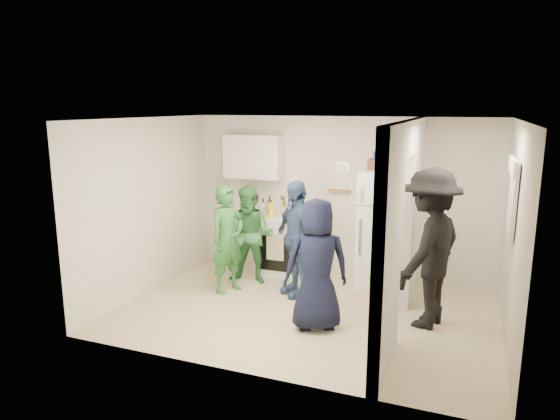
# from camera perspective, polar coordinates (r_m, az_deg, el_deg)

# --- Properties ---
(floor) EXTENTS (4.80, 4.80, 0.00)m
(floor) POSITION_cam_1_polar(r_m,az_deg,el_deg) (6.73, 2.92, -11.47)
(floor) COLOR tan
(floor) RESTS_ON ground
(wall_back) EXTENTS (4.80, 0.00, 4.80)m
(wall_back) POSITION_cam_1_polar(r_m,az_deg,el_deg) (7.94, 6.82, 1.54)
(wall_back) COLOR silver
(wall_back) RESTS_ON floor
(wall_front) EXTENTS (4.80, 0.00, 4.80)m
(wall_front) POSITION_cam_1_polar(r_m,az_deg,el_deg) (4.80, -3.25, -5.31)
(wall_front) COLOR silver
(wall_front) RESTS_ON floor
(wall_left) EXTENTS (0.00, 3.40, 3.40)m
(wall_left) POSITION_cam_1_polar(r_m,az_deg,el_deg) (7.42, -14.89, 0.48)
(wall_left) COLOR silver
(wall_left) RESTS_ON floor
(wall_right) EXTENTS (0.00, 3.40, 3.40)m
(wall_right) POSITION_cam_1_polar(r_m,az_deg,el_deg) (6.07, 25.15, -2.77)
(wall_right) COLOR silver
(wall_right) RESTS_ON floor
(ceiling) EXTENTS (4.80, 4.80, 0.00)m
(ceiling) POSITION_cam_1_polar(r_m,az_deg,el_deg) (6.18, 3.17, 10.33)
(ceiling) COLOR white
(ceiling) RESTS_ON wall_back
(partition_pier_back) EXTENTS (0.12, 1.20, 2.50)m
(partition_pier_back) POSITION_cam_1_polar(r_m,az_deg,el_deg) (7.16, 14.98, 0.07)
(partition_pier_back) COLOR silver
(partition_pier_back) RESTS_ON floor
(partition_pier_front) EXTENTS (0.12, 1.20, 2.50)m
(partition_pier_front) POSITION_cam_1_polar(r_m,az_deg,el_deg) (5.03, 12.24, -4.75)
(partition_pier_front) COLOR silver
(partition_pier_front) RESTS_ON floor
(partition_header) EXTENTS (0.12, 1.00, 0.40)m
(partition_header) POSITION_cam_1_polar(r_m,az_deg,el_deg) (5.93, 14.36, 7.97)
(partition_header) COLOR silver
(partition_header) RESTS_ON partition_pier_back
(stove) EXTENTS (0.78, 0.65, 0.93)m
(stove) POSITION_cam_1_polar(r_m,az_deg,el_deg) (8.05, 0.39, -3.96)
(stove) COLOR white
(stove) RESTS_ON floor
(upper_cabinet) EXTENTS (0.95, 0.34, 0.70)m
(upper_cabinet) POSITION_cam_1_polar(r_m,az_deg,el_deg) (8.14, -3.04, 6.13)
(upper_cabinet) COLOR silver
(upper_cabinet) RESTS_ON wall_back
(fridge) EXTENTS (0.72, 0.70, 1.75)m
(fridge) POSITION_cam_1_polar(r_m,az_deg,el_deg) (7.52, 11.85, -2.16)
(fridge) COLOR white
(fridge) RESTS_ON floor
(wicker_basket) EXTENTS (0.35, 0.25, 0.15)m
(wicker_basket) POSITION_cam_1_polar(r_m,az_deg,el_deg) (7.42, 11.47, 5.11)
(wicker_basket) COLOR brown
(wicker_basket) RESTS_ON fridge
(blue_bowl) EXTENTS (0.24, 0.24, 0.11)m
(blue_bowl) POSITION_cam_1_polar(r_m,az_deg,el_deg) (7.40, 11.51, 6.11)
(blue_bowl) COLOR #152F97
(blue_bowl) RESTS_ON wicker_basket
(yellow_cup_stack_top) EXTENTS (0.09, 0.09, 0.25)m
(yellow_cup_stack_top) POSITION_cam_1_polar(r_m,az_deg,el_deg) (7.22, 13.79, 5.22)
(yellow_cup_stack_top) COLOR #FDA915
(yellow_cup_stack_top) RESTS_ON fridge
(wall_clock) EXTENTS (0.22, 0.02, 0.22)m
(wall_clock) POSITION_cam_1_polar(r_m,az_deg,el_deg) (7.84, 7.22, 4.73)
(wall_clock) COLOR white
(wall_clock) RESTS_ON wall_back
(spice_shelf) EXTENTS (0.35, 0.08, 0.03)m
(spice_shelf) POSITION_cam_1_polar(r_m,az_deg,el_deg) (7.87, 6.75, 2.20)
(spice_shelf) COLOR olive
(spice_shelf) RESTS_ON wall_back
(nook_window) EXTENTS (0.03, 0.70, 0.80)m
(nook_window) POSITION_cam_1_polar(r_m,az_deg,el_deg) (6.18, 25.18, 1.28)
(nook_window) COLOR black
(nook_window) RESTS_ON wall_right
(nook_window_frame) EXTENTS (0.04, 0.76, 0.86)m
(nook_window_frame) POSITION_cam_1_polar(r_m,az_deg,el_deg) (6.18, 25.04, 1.29)
(nook_window_frame) COLOR white
(nook_window_frame) RESTS_ON wall_right
(nook_valance) EXTENTS (0.04, 0.82, 0.18)m
(nook_valance) POSITION_cam_1_polar(r_m,az_deg,el_deg) (6.13, 25.09, 4.52)
(nook_valance) COLOR white
(nook_valance) RESTS_ON wall_right
(yellow_cup_stack_stove) EXTENTS (0.09, 0.09, 0.25)m
(yellow_cup_stack_stove) POSITION_cam_1_polar(r_m,az_deg,el_deg) (7.75, -1.01, -0.07)
(yellow_cup_stack_stove) COLOR yellow
(yellow_cup_stack_stove) RESTS_ON stove
(red_cup) EXTENTS (0.09, 0.09, 0.12)m
(red_cup) POSITION_cam_1_polar(r_m,az_deg,el_deg) (7.66, 1.41, -0.71)
(red_cup) COLOR red
(red_cup) RESTS_ON stove
(person_green_left) EXTENTS (0.57, 0.67, 1.56)m
(person_green_left) POSITION_cam_1_polar(r_m,az_deg,el_deg) (7.21, -6.00, -3.34)
(person_green_left) COLOR #317B37
(person_green_left) RESTS_ON floor
(person_green_center) EXTENTS (0.78, 0.64, 1.49)m
(person_green_center) POSITION_cam_1_polar(r_m,az_deg,el_deg) (7.54, -3.34, -2.91)
(person_green_center) COLOR #3D8B4B
(person_green_center) RESTS_ON floor
(person_denim) EXTENTS (1.00, 0.94, 1.66)m
(person_denim) POSITION_cam_1_polar(r_m,az_deg,el_deg) (7.02, 1.86, -3.28)
(person_denim) COLOR #334F70
(person_denim) RESTS_ON floor
(person_navy) EXTENTS (0.93, 0.82, 1.61)m
(person_navy) POSITION_cam_1_polar(r_m,az_deg,el_deg) (5.99, 4.22, -6.26)
(person_navy) COLOR black
(person_navy) RESTS_ON floor
(person_nook) EXTENTS (1.11, 1.43, 1.95)m
(person_nook) POSITION_cam_1_polar(r_m,az_deg,el_deg) (6.29, 16.69, -4.22)
(person_nook) COLOR black
(person_nook) RESTS_ON floor
(bottle_a) EXTENTS (0.08, 0.08, 0.29)m
(bottle_a) POSITION_cam_1_polar(r_m,az_deg,el_deg) (8.13, -1.19, 0.64)
(bottle_a) COLOR #5C3D12
(bottle_a) RESTS_ON stove
(bottle_b) EXTENTS (0.07, 0.07, 0.27)m
(bottle_b) POSITION_cam_1_polar(r_m,az_deg,el_deg) (7.90, -1.03, 0.22)
(bottle_b) COLOR #234A18
(bottle_b) RESTS_ON stove
(bottle_c) EXTENTS (0.07, 0.07, 0.30)m
(bottle_c) POSITION_cam_1_polar(r_m,az_deg,el_deg) (8.08, 0.20, 0.62)
(bottle_c) COLOR silver
(bottle_c) RESTS_ON stove
(bottle_d) EXTENTS (0.07, 0.07, 0.32)m
(bottle_d) POSITION_cam_1_polar(r_m,az_deg,el_deg) (7.85, 0.44, 0.35)
(bottle_d) COLOR #6E6213
(bottle_d) RESTS_ON stove
(bottle_e) EXTENTS (0.08, 0.08, 0.25)m
(bottle_e) POSITION_cam_1_polar(r_m,az_deg,el_deg) (8.05, 1.46, 0.38)
(bottle_e) COLOR gray
(bottle_e) RESTS_ON stove
(bottle_f) EXTENTS (0.07, 0.07, 0.25)m
(bottle_f) POSITION_cam_1_polar(r_m,az_deg,el_deg) (7.88, 1.64, 0.11)
(bottle_f) COLOR #173914
(bottle_f) RESTS_ON stove
(bottle_g) EXTENTS (0.08, 0.08, 0.31)m
(bottle_g) POSITION_cam_1_polar(r_m,az_deg,el_deg) (7.93, 2.44, 0.41)
(bottle_g) COLOR olive
(bottle_g) RESTS_ON stove
(bottle_h) EXTENTS (0.07, 0.07, 0.29)m
(bottle_h) POSITION_cam_1_polar(r_m,az_deg,el_deg) (7.92, -1.94, 0.32)
(bottle_h) COLOR silver
(bottle_h) RESTS_ON stove
(bottle_i) EXTENTS (0.06, 0.06, 0.27)m
(bottle_i) POSITION_cam_1_polar(r_m,az_deg,el_deg) (7.98, 1.10, 0.35)
(bottle_i) COLOR #5B3D0F
(bottle_i) RESTS_ON stove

